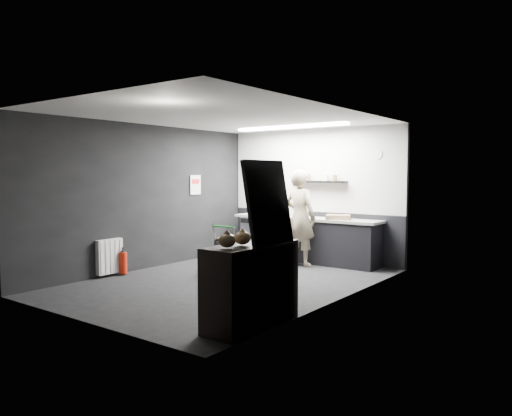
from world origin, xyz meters
The scene contains 22 objects.
floor centered at (0.00, 0.00, 0.00)m, with size 5.50×5.50×0.00m, color black.
ceiling centered at (0.00, 0.00, 2.70)m, with size 5.50×5.50×0.00m, color silver.
wall_back centered at (0.00, 2.75, 1.35)m, with size 5.50×5.50×0.00m, color black.
wall_front centered at (0.00, -2.75, 1.35)m, with size 5.50×5.50×0.00m, color black.
wall_left centered at (-2.00, 0.00, 1.35)m, with size 5.50×5.50×0.00m, color black.
wall_right centered at (2.00, 0.00, 1.35)m, with size 5.50×5.50×0.00m, color black.
kitchen_wall_panel centered at (0.00, 2.73, 1.85)m, with size 3.95×0.02×1.70m, color beige.
dado_panel centered at (0.00, 2.73, 0.50)m, with size 3.95×0.02×1.00m, color black.
floating_shelf centered at (0.20, 2.62, 1.62)m, with size 1.20×0.22×0.04m, color black.
wall_clock centered at (1.40, 2.72, 2.15)m, with size 0.20×0.20×0.03m, color silver.
poster centered at (-1.98, 1.30, 1.55)m, with size 0.02×0.30×0.40m, color silver.
poster_red_band centered at (-1.98, 1.30, 1.62)m, with size 0.01×0.22×0.10m, color red.
radiator centered at (-1.94, -0.90, 0.35)m, with size 0.10×0.50×0.60m, color silver.
ceiling_strip centered at (0.00, 1.85, 2.67)m, with size 2.40×0.20×0.04m, color white.
prep_counter centered at (0.14, 2.42, 0.46)m, with size 3.20×0.61×0.90m.
person centered at (0.16, 1.97, 0.93)m, with size 0.68×0.45×1.86m, color beige.
shopping_cart centered at (-0.38, 0.69, 0.42)m, with size 0.53×0.84×0.89m.
sideboard centered at (1.75, -1.64, 0.61)m, with size 0.56×1.30×1.94m.
fire_extinguisher centered at (-1.85, -0.68, 0.23)m, with size 0.14×0.14×0.47m.
cardboard_box centered at (0.77, 2.37, 0.95)m, with size 0.45×0.34×0.09m, color olive.
pink_tub centered at (-0.28, 2.42, 0.99)m, with size 0.18×0.18×0.18m, color silver.
white_container centered at (-0.59, 2.37, 0.98)m, with size 0.18×0.14×0.16m, color silver.
Camera 1 is at (5.22, -6.24, 1.79)m, focal length 35.00 mm.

